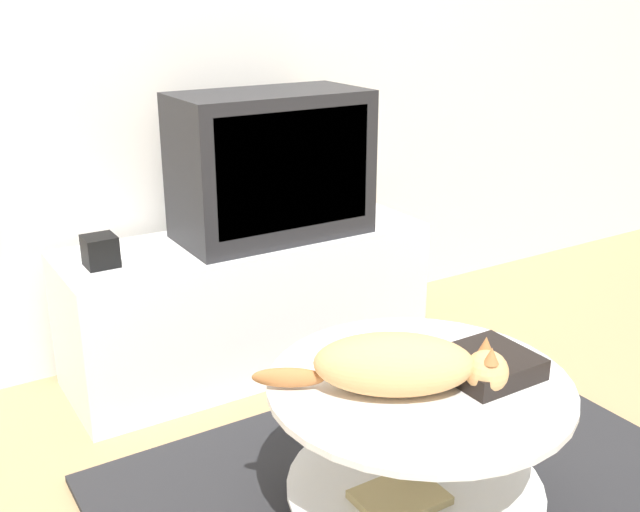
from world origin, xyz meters
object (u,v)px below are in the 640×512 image
tv (271,165)px  speaker (100,251)px  dvd_box (486,364)px  cat (400,365)px

tv → speaker: size_ratio=6.67×
speaker → dvd_box: bearing=-60.2°
tv → speaker: 0.65m
speaker → dvd_box: size_ratio=0.46×
dvd_box → cat: bearing=168.4°
dvd_box → cat: size_ratio=0.41×
dvd_box → speaker: bearing=119.8°
tv → cat: bearing=-102.2°
tv → speaker: bearing=179.9°
cat → speaker: bearing=143.7°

